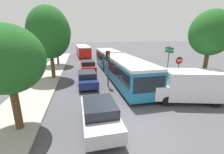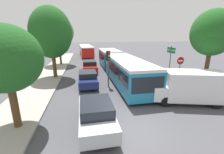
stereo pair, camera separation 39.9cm
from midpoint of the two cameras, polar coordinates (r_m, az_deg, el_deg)
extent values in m
plane|color=#47474C|center=(8.46, 6.04, -18.61)|extent=(200.00, 200.00, 0.00)
cube|color=#9E998E|center=(22.01, -22.70, 2.17)|extent=(3.20, 39.02, 0.14)
cube|color=teal|center=(14.57, 4.67, 2.03)|extent=(2.71, 9.73, 2.09)
cube|color=black|center=(14.48, 4.70, 3.48)|extent=(2.73, 9.34, 0.92)
cube|color=silver|center=(14.34, 4.77, 6.49)|extent=(2.71, 9.73, 0.20)
cube|color=teal|center=(23.33, -2.18, 7.24)|extent=(2.68, 6.67, 2.09)
cube|color=black|center=(23.28, -2.19, 8.15)|extent=(2.70, 6.40, 0.92)
cube|color=silver|center=(23.19, -2.21, 10.05)|extent=(2.68, 6.67, 0.20)
cylinder|color=black|center=(19.63, -0.06, 5.64)|extent=(1.94, 1.04, 1.93)
cube|color=black|center=(10.20, 12.86, -2.88)|extent=(2.29, 0.13, 1.12)
cylinder|color=black|center=(12.45, 13.75, -4.72)|extent=(0.32, 1.02, 1.02)
cylinder|color=black|center=(11.67, 4.03, -5.69)|extent=(0.32, 1.02, 1.02)
cylinder|color=black|center=(17.96, 4.96, 1.96)|extent=(0.32, 1.02, 1.02)
cylinder|color=black|center=(17.42, -1.90, 1.58)|extent=(0.32, 1.02, 1.02)
cylinder|color=black|center=(23.69, 0.45, 5.38)|extent=(0.32, 1.02, 1.02)
cylinder|color=black|center=(23.29, -4.81, 5.14)|extent=(0.32, 1.02, 1.02)
cube|color=red|center=(35.80, -11.40, 9.77)|extent=(3.16, 11.34, 1.95)
cube|color=black|center=(35.77, -11.43, 10.32)|extent=(3.15, 10.78, 0.82)
cube|color=silver|center=(35.71, -11.49, 11.47)|extent=(3.16, 11.34, 0.19)
cylinder|color=black|center=(39.49, -13.33, 9.08)|extent=(0.35, 0.99, 0.97)
cylinder|color=black|center=(39.64, -10.28, 9.27)|extent=(0.35, 0.99, 0.97)
cylinder|color=black|center=(32.49, -12.67, 7.77)|extent=(0.35, 0.99, 0.97)
cylinder|color=black|center=(32.67, -8.99, 8.00)|extent=(0.35, 0.99, 0.97)
cube|color=#B7BABF|center=(8.30, -6.24, -14.53)|extent=(1.82, 4.18, 0.67)
cube|color=black|center=(7.93, -6.28, -11.18)|extent=(1.65, 2.20, 0.51)
cylinder|color=black|center=(9.56, -11.71, -12.34)|extent=(0.23, 0.64, 0.63)
cylinder|color=black|center=(9.68, -2.75, -11.64)|extent=(0.23, 0.64, 0.63)
cylinder|color=black|center=(7.31, -10.99, -22.06)|extent=(0.23, 0.64, 0.63)
cylinder|color=black|center=(7.46, 1.23, -20.83)|extent=(0.23, 0.64, 0.63)
cube|color=navy|center=(14.70, -10.16, -1.06)|extent=(1.78, 4.10, 0.66)
cube|color=black|center=(14.45, -10.25, 1.05)|extent=(1.62, 2.16, 0.50)
cylinder|color=black|center=(16.01, -12.97, -0.84)|extent=(0.22, 0.62, 0.62)
cylinder|color=black|center=(16.07, -7.80, -0.51)|extent=(0.22, 0.62, 0.62)
cylinder|color=black|center=(13.53, -12.85, -3.90)|extent=(0.22, 0.62, 0.62)
cylinder|color=black|center=(13.59, -6.73, -3.51)|extent=(0.22, 0.62, 0.62)
cube|color=#B21E19|center=(20.24, -9.74, 3.67)|extent=(1.89, 4.35, 0.70)
cube|color=black|center=(20.02, -9.81, 5.34)|extent=(1.72, 2.29, 0.54)
cylinder|color=black|center=(21.63, -11.99, 3.54)|extent=(0.24, 0.66, 0.66)
cylinder|color=black|center=(21.71, -7.92, 3.78)|extent=(0.24, 0.66, 0.66)
cylinder|color=black|center=(18.93, -11.76, 1.84)|extent=(0.24, 0.66, 0.66)
cylinder|color=black|center=(19.02, -7.12, 2.11)|extent=(0.24, 0.66, 0.66)
cube|color=silver|center=(12.24, 28.04, -2.56)|extent=(4.48, 3.00, 2.00)
cube|color=silver|center=(11.55, 16.42, -4.80)|extent=(1.37, 2.07, 1.00)
cylinder|color=black|center=(11.08, 19.24, -8.62)|extent=(0.76, 0.42, 0.72)
cylinder|color=black|center=(12.57, 17.16, -5.51)|extent=(0.76, 0.42, 0.72)
cylinder|color=black|center=(12.43, 34.14, -7.89)|extent=(0.76, 0.42, 0.72)
cylinder|color=black|center=(13.77, 30.63, -5.21)|extent=(0.76, 0.42, 0.72)
cylinder|color=#56595E|center=(13.90, -2.37, 2.98)|extent=(0.12, 0.12, 3.40)
cube|color=black|center=(13.68, -2.42, 8.09)|extent=(0.37, 0.32, 0.90)
sphere|color=red|center=(13.51, -2.15, 9.20)|extent=(0.18, 0.18, 0.18)
sphere|color=#EAAD14|center=(13.55, -2.14, 8.02)|extent=(0.18, 0.18, 0.18)
sphere|color=green|center=(13.59, -2.13, 6.85)|extent=(0.18, 0.18, 0.18)
cylinder|color=#56595E|center=(15.59, 23.04, 1.24)|extent=(0.08, 0.08, 2.40)
cylinder|color=red|center=(15.35, 23.55, 5.83)|extent=(0.70, 0.03, 0.70)
cube|color=white|center=(15.34, 23.59, 5.81)|extent=(0.50, 0.04, 0.14)
cylinder|color=#56595E|center=(18.41, 20.00, 5.51)|extent=(0.10, 0.10, 3.60)
cube|color=#197A38|center=(18.23, 20.44, 10.15)|extent=(0.15, 1.40, 0.28)
cube|color=#197A38|center=(18.26, 20.34, 9.09)|extent=(0.15, 1.40, 0.28)
cylinder|color=#51381E|center=(9.09, -33.68, -9.84)|extent=(0.36, 0.36, 2.49)
ellipsoid|color=#1E561E|center=(8.45, -36.19, 5.47)|extent=(3.32, 3.32, 3.21)
cylinder|color=#51381E|center=(17.93, -22.26, 4.01)|extent=(0.40, 0.40, 2.97)
ellipsoid|color=#1E561E|center=(17.63, -23.47, 15.23)|extent=(4.36, 4.36, 5.40)
cylinder|color=#51381E|center=(25.73, -20.47, 7.91)|extent=(0.31, 0.31, 3.41)
ellipsoid|color=#3D7F38|center=(25.56, -21.24, 15.70)|extent=(4.69, 4.69, 4.79)
cylinder|color=#51381E|center=(14.87, 31.06, 1.94)|extent=(0.33, 0.33, 3.60)
ellipsoid|color=#1E561E|center=(14.57, 32.84, 13.98)|extent=(3.26, 3.26, 3.56)
ellipsoid|color=#1E561E|center=(13.92, 32.82, 11.79)|extent=(1.95, 1.95, 1.96)
camera|label=1|loc=(0.20, -90.87, -0.24)|focal=24.00mm
camera|label=2|loc=(0.20, 89.13, 0.24)|focal=24.00mm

